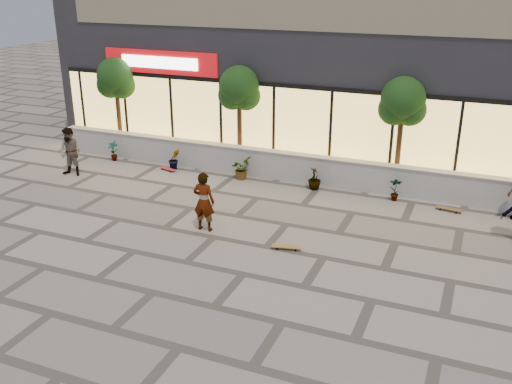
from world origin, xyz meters
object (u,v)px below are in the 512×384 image
at_px(skateboard_center, 287,247).
at_px(skateboard_left, 168,169).
at_px(tree_midwest, 239,91).
at_px(tree_mideast, 403,104).
at_px(skateboard_right_near, 449,209).
at_px(tree_west, 116,80).
at_px(skater_center, 204,202).
at_px(skater_left, 71,152).

xyz_separation_m(skateboard_center, skateboard_left, (-6.43, 4.49, -0.01)).
height_order(skateboard_center, skateboard_left, skateboard_center).
distance_m(tree_midwest, skateboard_center, 7.80).
relative_size(tree_mideast, skateboard_right_near, 4.69).
bearing_deg(tree_midwest, skateboard_left, -147.64).
bearing_deg(tree_midwest, tree_west, 180.00).
bearing_deg(skater_center, skateboard_right_near, -150.35).
xyz_separation_m(tree_midwest, skater_left, (-5.36, -3.31, -2.08)).
height_order(tree_mideast, skateboard_center, tree_mideast).
distance_m(tree_west, skater_left, 3.91).
bearing_deg(tree_west, skater_left, -87.64).
xyz_separation_m(tree_midwest, skater_center, (1.39, -5.70, -2.09)).
relative_size(tree_west, skater_center, 2.18).
relative_size(skateboard_left, skateboard_right_near, 0.94).
bearing_deg(skater_left, skateboard_right_near, 3.80).
bearing_deg(tree_midwest, tree_mideast, 0.00).
bearing_deg(skateboard_center, skater_center, 161.13).
height_order(tree_west, skateboard_right_near, tree_west).
xyz_separation_m(tree_mideast, skater_center, (-4.61, -5.70, -2.09)).
height_order(skateboard_left, skateboard_right_near, skateboard_right_near).
height_order(skater_center, skateboard_left, skater_center).
bearing_deg(skateboard_center, tree_midwest, 111.49).
distance_m(skateboard_left, skateboard_right_near, 10.32).
relative_size(tree_midwest, tree_mideast, 1.00).
distance_m(skater_center, skateboard_right_near, 7.84).
distance_m(tree_west, skateboard_center, 11.65).
relative_size(tree_midwest, skateboard_right_near, 4.69).
bearing_deg(tree_west, tree_midwest, 0.00).
bearing_deg(skateboard_left, skater_left, -133.28).
height_order(tree_west, tree_midwest, same).
bearing_deg(tree_mideast, skateboard_right_near, -37.48).
bearing_deg(skateboard_right_near, tree_midwest, 178.51).
height_order(tree_west, tree_mideast, same).
relative_size(skater_center, skateboard_center, 2.10).
relative_size(tree_west, skateboard_right_near, 4.69).
relative_size(tree_west, tree_mideast, 1.00).
xyz_separation_m(skater_center, skateboard_center, (2.67, -0.29, -0.82)).
xyz_separation_m(skater_left, skateboard_center, (9.43, -2.68, -0.83)).
bearing_deg(tree_west, skateboard_right_near, -6.36).
xyz_separation_m(tree_west, skater_left, (0.14, -3.31, -2.08)).
bearing_deg(skateboard_right_near, skateboard_center, -121.72).
relative_size(tree_west, skateboard_center, 4.59).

